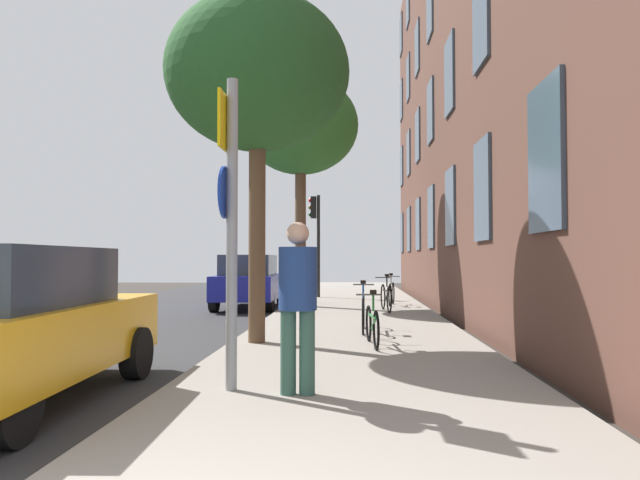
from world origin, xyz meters
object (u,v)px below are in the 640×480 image
Objects in this scene: traffic_light at (316,227)px; bicycle_2 at (386,297)px; bicycle_0 at (372,324)px; bicycle_3 at (391,293)px; pedestrian_0 at (298,296)px; sign_post at (230,210)px; car_0 at (12,324)px; car_1 at (250,281)px; tree_near at (258,75)px; bicycle_1 at (363,311)px; tree_far at (301,127)px.

bicycle_2 is at bearing -68.90° from traffic_light.
bicycle_0 is 8.44m from bicycle_3.
pedestrian_0 is (-1.45, -9.86, 0.62)m from bicycle_2.
sign_post is 1.89× the size of bicycle_2.
bicycle_3 is at bearing 78.11° from sign_post.
traffic_light is 6.59m from bicycle_2.
bicycle_0 is at bearing 44.19° from car_0.
sign_post is at bearing -81.15° from car_1.
tree_near is 3.27× the size of bicycle_1.
tree_near reaches higher than sign_post.
car_0 is (-3.68, -5.57, 0.34)m from bicycle_1.
pedestrian_0 is at bearing -12.81° from sign_post.
tree_far is at bearing 89.64° from tree_near.
tree_near is 5.25m from pedestrian_0.
tree_far reaches higher than bicycle_0.
tree_far is at bearing -13.33° from car_1.
bicycle_3 is 12.95m from car_0.
bicycle_0 is at bearing 64.02° from sign_post.
sign_post reaches higher than bicycle_2.
traffic_light reaches higher than sign_post.
bicycle_1 is 1.01× the size of pedestrian_0.
pedestrian_0 is (-0.87, -3.49, 0.66)m from bicycle_0.
bicycle_2 is (2.19, 9.69, -1.52)m from sign_post.
bicycle_2 reaches higher than bicycle_3.
car_1 is (-3.44, 8.39, 0.37)m from bicycle_0.
car_1 is (-4.02, 2.03, 0.33)m from bicycle_2.
sign_post is 15.51m from traffic_light.
tree_near is 3.63× the size of bicycle_3.
bicycle_2 is 0.41× the size of car_1.
traffic_light is 2.08× the size of bicycle_1.
traffic_light is 2.31× the size of bicycle_0.
bicycle_2 reaches higher than bicycle_0.
tree_near reaches higher than bicycle_2.
sign_post reaches higher than pedestrian_0.
pedestrian_0 reaches higher than bicycle_1.
bicycle_1 reaches higher than bicycle_3.
car_0 is at bearing -99.35° from tree_far.
tree_far is 5.67m from bicycle_3.
tree_near is (-0.24, -11.88, 1.95)m from traffic_light.
tree_far is (-0.20, -4.15, 2.79)m from traffic_light.
bicycle_2 is at bearing -34.16° from tree_far.
pedestrian_0 is at bearing -87.10° from traffic_light.
car_0 is (-3.79, -3.68, 0.37)m from bicycle_0.
bicycle_3 is at bearing 69.00° from car_0.
car_0 is at bearing -115.30° from tree_near.
pedestrian_0 is at bearing -98.35° from bicycle_2.
tree_near is at bearing -90.36° from tree_far.
car_0 is at bearing -170.63° from sign_post.
sign_post is at bearing -101.89° from bicycle_3.
sign_post is at bearing -89.82° from traffic_light.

